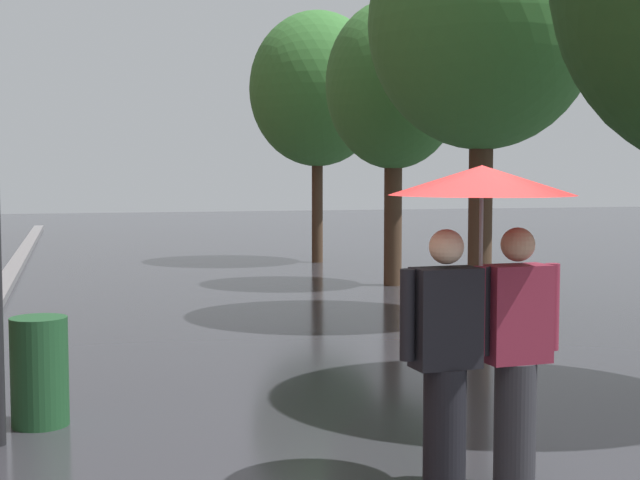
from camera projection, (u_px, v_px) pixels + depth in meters
street_tree_1 at (483, 25)px, 12.00m from camera, size 3.03×3.03×5.57m
street_tree_2 at (394, 86)px, 15.60m from camera, size 2.34×2.34×4.91m
street_tree_3 at (317, 89)px, 19.61m from camera, size 2.93×2.93×5.41m
couple_under_umbrella at (481, 274)px, 5.51m from camera, size 1.13×1.13×2.01m
litter_bin at (40, 371)px, 7.08m from camera, size 0.44×0.44×0.85m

